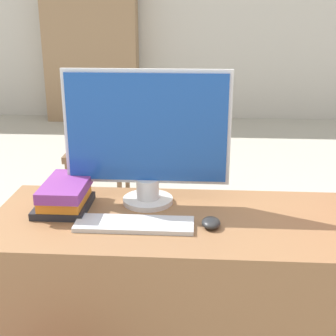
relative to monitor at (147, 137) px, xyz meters
name	(u,v)px	position (x,y,z in m)	size (l,w,h in m)	color
wall_back	(199,13)	(0.18, 4.82, 0.38)	(12.00, 0.06, 2.80)	beige
desk	(191,305)	(0.18, -0.14, -0.64)	(1.49, 0.58, 0.75)	#8C603D
monitor	(147,137)	(0.00, 0.00, 0.00)	(0.63, 0.20, 0.52)	silver
keyboard	(134,224)	(-0.03, -0.21, -0.26)	(0.42, 0.13, 0.02)	silver
mouse	(211,223)	(0.24, -0.20, -0.25)	(0.07, 0.08, 0.03)	#262626
book_stack	(65,195)	(-0.31, -0.08, -0.21)	(0.19, 0.28, 0.11)	#232328
far_chair	(100,140)	(-0.56, 1.75, -0.51)	(0.44, 0.44, 0.92)	brown
bookshelf_far	(91,54)	(-1.24, 4.58, -0.13)	(1.23, 0.32, 1.76)	#9E7A56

